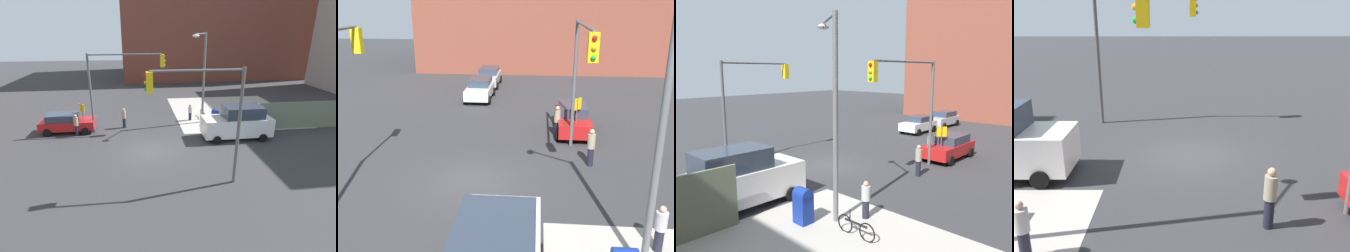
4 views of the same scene
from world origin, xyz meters
The scene contains 5 objects.
ground_plane centered at (0.00, 0.00, 0.00)m, with size 120.00×120.00×0.00m, color #333335.
traffic_signal_nw_corner centered at (-2.10, 4.50, 4.67)m, with size 6.22×0.36×6.50m.
traffic_signal_se_corner centered at (2.60, -4.50, 4.60)m, with size 5.04×0.36×6.50m.
pedestrian_crossing centered at (4.20, 6.50, 0.80)m, with size 0.36×0.36×1.56m.
pedestrian_walking_north centered at (-2.00, 5.20, 0.94)m, with size 0.36×0.36×1.80m.
Camera 4 is at (0.44, 14.22, 5.91)m, focal length 40.00 mm.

